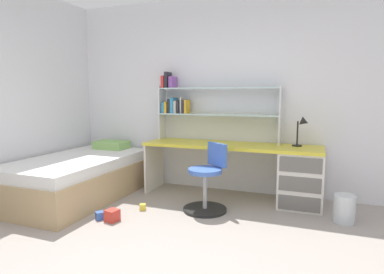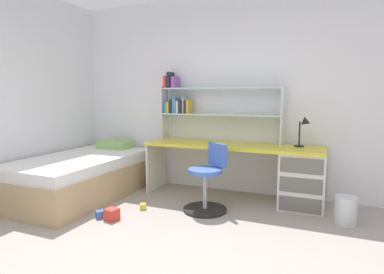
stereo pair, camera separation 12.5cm
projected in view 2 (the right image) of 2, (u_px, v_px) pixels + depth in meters
room_shell at (106, 95)px, 3.82m from camera, size 5.95×5.99×2.75m
desk at (280, 172)px, 4.02m from camera, size 2.32×0.62×0.73m
bookshelf_hutch at (200, 102)px, 4.54m from camera, size 1.73×0.22×0.98m
desk_lamp at (305, 127)px, 3.94m from camera, size 0.20×0.17×0.38m
swivel_chair at (207, 184)px, 3.80m from camera, size 0.52×0.52×0.80m
bed_platform at (82, 176)px, 4.39m from camera, size 1.17×2.04×0.66m
waste_bin at (346, 211)px, 3.40m from camera, size 0.22×0.22×0.30m
toy_block_yellow_0 at (143, 206)px, 3.87m from camera, size 0.09×0.09×0.07m
toy_block_red_1 at (112, 214)px, 3.53m from camera, size 0.15×0.15×0.13m
toy_block_blue_2 at (100, 214)px, 3.59m from camera, size 0.12×0.12×0.09m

